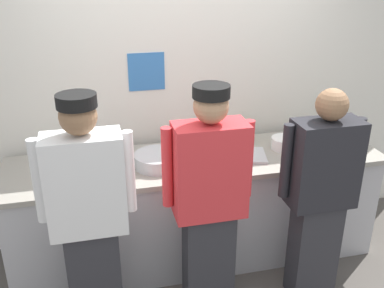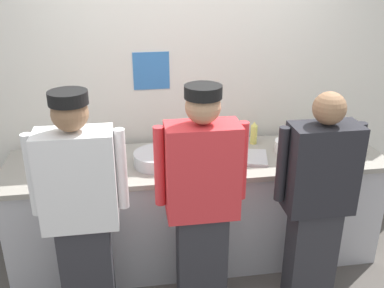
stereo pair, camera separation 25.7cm
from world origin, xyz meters
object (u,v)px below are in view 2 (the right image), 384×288
Objects in this scene: mixing_bowl_steel at (158,159)px; sheet_tray at (238,157)px; plate_stack_front at (288,146)px; squeeze_bottle_spare at (342,138)px; chef_near_left at (81,211)px; chef_far_right at (317,200)px; squeeze_bottle_primary at (318,153)px; plate_stack_rear at (105,169)px; deli_cup at (355,150)px; ramekin_yellow_sauce at (50,165)px; squeeze_bottle_secondary at (254,133)px; chef_center at (202,201)px; ramekin_red_sauce at (81,163)px.

sheet_tray is at bearing 1.28° from mixing_bowl_steel.
squeeze_bottle_spare is (0.46, 0.00, 0.04)m from plate_stack_front.
chef_near_left is 0.78m from mixing_bowl_steel.
chef_far_right reaches higher than squeeze_bottle_spare.
mixing_bowl_steel is 1.53m from squeeze_bottle_spare.
plate_stack_rear is at bearing 176.78° from squeeze_bottle_primary.
ramekin_yellow_sauce is at bearing 177.09° from deli_cup.
squeeze_bottle_primary is at bearing -3.22° from plate_stack_rear.
plate_stack_rear reaches higher than sheet_tray.
chef_far_right is 7.52× the size of plate_stack_front.
squeeze_bottle_primary is (1.60, -0.09, 0.06)m from plate_stack_rear.
ramekin_yellow_sauce is at bearing 113.16° from chef_near_left.
squeeze_bottle_spare reaches higher than mixing_bowl_steel.
chef_far_right is 1.52m from plate_stack_rear.
squeeze_bottle_spare is at bearing 0.49° from ramekin_yellow_sauce.
deli_cup is (2.38, -0.12, 0.02)m from ramekin_yellow_sauce.
chef_far_right is at bearing -77.18° from squeeze_bottle_secondary.
chef_near_left is 4.61× the size of mixing_bowl_steel.
chef_center is 20.57× the size of ramekin_red_sauce.
sheet_tray is (-0.43, -0.07, -0.04)m from plate_stack_front.
plate_stack_rear is at bearing -174.55° from sheet_tray.
ramekin_red_sauce is at bearing 138.83° from plate_stack_rear.
squeeze_bottle_secondary is 2.29× the size of ramekin_yellow_sauce.
chef_far_right is at bearing -29.69° from mixing_bowl_steel.
ramekin_yellow_sauce is at bearing -179.50° from plate_stack_front.
plate_stack_rear is 1.29m from squeeze_bottle_secondary.
squeeze_bottle_secondary is at bearing 137.02° from plate_stack_front.
plate_stack_rear is 1.24× the size of squeeze_bottle_primary.
chef_far_right is at bearing -22.44° from ramekin_red_sauce.
deli_cup is at bearing -14.93° from plate_stack_front.
squeeze_bottle_secondary is (-0.37, 0.46, -0.00)m from squeeze_bottle_primary.
chef_center is 3.80× the size of sheet_tray.
sheet_tray is at bearing -2.88° from ramekin_red_sauce.
mixing_bowl_steel is (0.39, 0.08, 0.01)m from plate_stack_rear.
ramekin_red_sauce is (-0.82, 0.64, 0.03)m from chef_center.
plate_stack_front is 0.87× the size of plate_stack_rear.
sheet_tray is at bearing -175.54° from squeeze_bottle_spare.
ramekin_yellow_sauce is 0.95× the size of deli_cup.
chef_near_left is 1.72m from plate_stack_front.
chef_near_left is 19.71× the size of ramekin_yellow_sauce.
squeeze_bottle_secondary is at bearing 163.24° from squeeze_bottle_spare.
chef_far_right is at bearing -112.08° from squeeze_bottle_primary.
squeeze_bottle_primary is (0.17, 0.42, 0.15)m from chef_far_right.
squeeze_bottle_primary reaches higher than plate_stack_rear.
squeeze_bottle_primary reaches higher than squeeze_bottle_secondary.
deli_cup is at bearing 0.79° from plate_stack_rear.
plate_stack_front is 0.53m from deli_cup.
plate_stack_rear is (-1.46, -0.16, -0.01)m from plate_stack_front.
chef_near_left is at bearing -157.90° from plate_stack_front.
mixing_bowl_steel is at bearing 177.93° from deli_cup.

